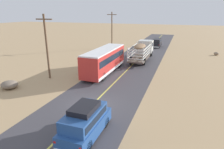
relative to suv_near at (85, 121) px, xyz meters
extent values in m
plane|color=tan|center=(-1.58, 4.39, -1.15)|extent=(240.00, 240.00, 0.00)
cube|color=#423F44|center=(-1.58, 4.39, -1.14)|extent=(8.00, 120.00, 0.02)
cube|color=#D8CC4C|center=(-1.58, 4.39, -1.13)|extent=(0.16, 117.60, 0.00)
cube|color=#264C8C|center=(0.00, 0.08, -0.45)|extent=(1.90, 4.60, 0.90)
cube|color=#264C8C|center=(0.00, -0.07, 0.40)|extent=(1.75, 3.59, 0.80)
cube|color=#192333|center=(0.00, -0.07, 0.42)|extent=(1.79, 3.22, 0.44)
cube|color=red|center=(-0.83, -2.20, -0.27)|extent=(0.16, 0.06, 0.14)
cube|color=red|center=(0.83, -2.20, -0.27)|extent=(0.16, 0.06, 0.14)
cube|color=black|center=(0.00, -0.02, 0.98)|extent=(1.42, 2.07, 0.36)
cylinder|color=black|center=(-0.82, 1.51, -0.75)|extent=(0.26, 0.76, 0.76)
cylinder|color=black|center=(0.82, 1.51, -0.75)|extent=(0.26, 0.76, 0.76)
cylinder|color=black|center=(-0.82, -1.34, -0.75)|extent=(0.26, 0.76, 0.76)
cylinder|color=black|center=(0.82, -1.34, -0.75)|extent=(0.26, 0.76, 0.76)
cube|color=silver|center=(-0.90, 26.26, 0.67)|extent=(2.50, 2.20, 2.20)
cube|color=#192333|center=(-0.90, 26.26, 1.12)|extent=(2.53, 1.54, 0.70)
cube|color=brown|center=(-0.90, 20.86, -0.43)|extent=(2.50, 6.40, 0.24)
cylinder|color=silver|center=(-2.09, 24.00, 0.79)|extent=(0.12, 0.12, 2.20)
cylinder|color=silver|center=(0.29, 24.00, 0.79)|extent=(0.12, 0.12, 2.20)
cylinder|color=silver|center=(-2.09, 17.72, 0.79)|extent=(0.12, 0.12, 2.20)
cylinder|color=silver|center=(0.29, 17.72, 0.79)|extent=(0.12, 0.12, 2.20)
cube|color=silver|center=(-2.11, 20.86, 0.13)|extent=(0.08, 6.30, 0.12)
cube|color=silver|center=(0.31, 20.86, 0.13)|extent=(0.08, 6.30, 0.12)
cube|color=silver|center=(-0.90, 17.70, 0.13)|extent=(2.40, 0.08, 0.12)
cube|color=silver|center=(-2.11, 20.86, 0.57)|extent=(0.08, 6.30, 0.12)
cube|color=silver|center=(0.31, 20.86, 0.57)|extent=(0.08, 6.30, 0.12)
cube|color=silver|center=(-0.90, 17.70, 0.57)|extent=(2.40, 0.08, 0.12)
cube|color=silver|center=(-2.11, 20.86, 1.01)|extent=(0.08, 6.30, 0.12)
cube|color=silver|center=(0.31, 20.86, 1.01)|extent=(0.08, 6.30, 0.12)
cube|color=silver|center=(-0.90, 17.70, 1.01)|extent=(2.40, 0.08, 0.12)
cube|color=silver|center=(-2.11, 20.86, 1.45)|extent=(0.08, 6.30, 0.12)
cube|color=silver|center=(0.31, 20.86, 1.45)|extent=(0.08, 6.30, 0.12)
cube|color=silver|center=(-0.90, 17.70, 1.45)|extent=(2.40, 0.08, 0.12)
ellipsoid|color=#8C6B4C|center=(-0.90, 20.86, 1.54)|extent=(1.75, 3.84, 0.70)
cylinder|color=black|center=(-1.99, 26.26, -0.58)|extent=(0.32, 1.10, 1.10)
cylinder|color=black|center=(0.19, 26.26, -0.58)|extent=(0.32, 1.10, 1.10)
cylinder|color=black|center=(-1.99, 19.58, -0.58)|extent=(0.32, 1.10, 1.10)
cylinder|color=black|center=(0.19, 19.58, -0.58)|extent=(0.32, 1.10, 1.10)
cube|color=red|center=(-4.23, 13.85, 0.57)|extent=(2.50, 10.00, 2.70)
cube|color=white|center=(-4.23, 13.85, 2.00)|extent=(2.45, 9.80, 0.16)
cube|color=#192333|center=(-4.23, 13.85, 1.04)|extent=(2.54, 9.20, 0.80)
cube|color=silver|center=(-4.23, 13.85, -0.58)|extent=(2.53, 9.80, 0.36)
cylinder|color=black|center=(-5.33, 17.10, -0.63)|extent=(0.30, 1.00, 1.00)
cylinder|color=black|center=(-3.13, 17.10, -0.63)|extent=(0.30, 1.00, 1.00)
cylinder|color=black|center=(-5.33, 10.60, -0.63)|extent=(0.30, 1.00, 1.00)
cylinder|color=black|center=(-3.13, 10.60, -0.63)|extent=(0.30, 1.00, 1.00)
cube|color=black|center=(-0.23, 36.80, -0.45)|extent=(1.90, 4.60, 0.90)
cube|color=black|center=(-0.23, 36.65, 0.40)|extent=(1.75, 3.59, 0.80)
cube|color=#192333|center=(-0.23, 36.65, 0.42)|extent=(1.79, 3.22, 0.44)
cube|color=silver|center=(-0.23, 34.58, -0.78)|extent=(1.86, 0.20, 0.24)
cube|color=red|center=(-1.06, 34.52, -0.27)|extent=(0.16, 0.06, 0.14)
cube|color=red|center=(0.60, 34.52, -0.27)|extent=(0.16, 0.06, 0.14)
cylinder|color=black|center=(-1.05, 38.22, -0.75)|extent=(0.26, 0.76, 0.76)
cylinder|color=black|center=(0.59, 38.22, -0.75)|extent=(0.26, 0.76, 0.76)
cylinder|color=black|center=(-1.05, 35.37, -0.75)|extent=(0.26, 0.76, 0.76)
cylinder|color=black|center=(0.59, 35.37, -0.75)|extent=(0.26, 0.76, 0.76)
cylinder|color=brown|center=(-9.84, 9.28, 2.73)|extent=(0.24, 0.24, 7.77)
cube|color=brown|center=(-9.84, 9.28, 6.01)|extent=(2.20, 0.14, 0.14)
cylinder|color=brown|center=(-9.84, 32.31, 2.83)|extent=(0.24, 0.24, 7.97)
cube|color=brown|center=(-9.84, 32.31, 6.22)|extent=(2.20, 0.14, 0.14)
ellipsoid|color=#84705B|center=(11.82, 31.39, -0.85)|extent=(0.89, 0.72, 0.60)
ellipsoid|color=#756656|center=(-11.78, 4.86, -0.72)|extent=(1.81, 1.69, 0.86)
camera|label=1|loc=(5.45, -9.89, 6.85)|focal=31.12mm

